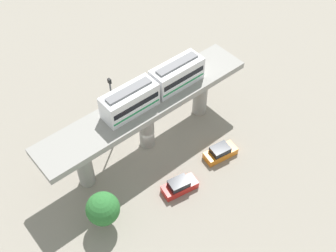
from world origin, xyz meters
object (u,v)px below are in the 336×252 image
tree_near_viaduct (103,209)px  signal_post (113,107)px  train (154,87)px  parked_car_red (179,186)px  parked_car_orange (220,152)px

tree_near_viaduct → signal_post: size_ratio=0.49×
train → parked_car_red: 11.91m
train → signal_post: 6.16m
parked_car_orange → parked_car_red: bearing=103.4°
signal_post → train: bearing=-132.2°
tree_near_viaduct → train: bearing=-63.2°
parked_car_red → tree_near_viaduct: tree_near_viaduct is taller
parked_car_red → signal_post: 12.41m
tree_near_viaduct → parked_car_orange: bearing=-94.9°
train → signal_post: (3.40, 3.75, -3.50)m
tree_near_viaduct → parked_car_red: bearing=-101.6°
parked_car_orange → tree_near_viaduct: 16.62m
parked_car_orange → signal_post: signal_post is taller
parked_car_orange → tree_near_viaduct: size_ratio=0.89×
parked_car_orange → signal_post: size_ratio=0.44×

